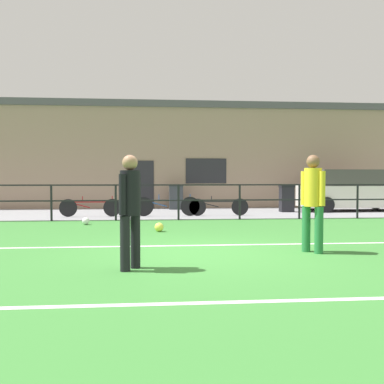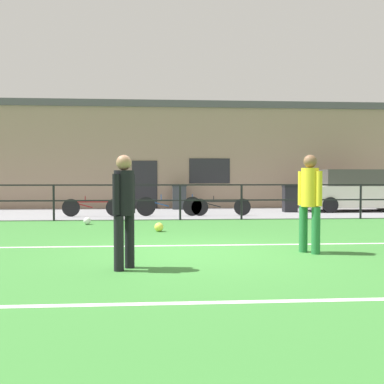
# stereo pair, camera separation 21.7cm
# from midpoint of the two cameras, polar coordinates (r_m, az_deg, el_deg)

# --- Properties ---
(ground) EXTENTS (60.00, 44.00, 0.04)m
(ground) POSITION_cam_midpoint_polar(r_m,az_deg,el_deg) (7.77, 1.00, -8.33)
(ground) COLOR #387A33
(field_line_touchline) EXTENTS (36.00, 0.11, 0.00)m
(field_line_touchline) POSITION_cam_midpoint_polar(r_m,az_deg,el_deg) (8.57, 0.53, -7.20)
(field_line_touchline) COLOR white
(field_line_touchline) RESTS_ON ground
(field_line_hash) EXTENTS (36.00, 0.11, 0.00)m
(field_line_hash) POSITION_cam_midpoint_polar(r_m,az_deg,el_deg) (4.79, 4.25, -14.61)
(field_line_hash) COLOR white
(field_line_hash) RESTS_ON ground
(pavement_strip) EXTENTS (48.00, 5.00, 0.02)m
(pavement_strip) POSITION_cam_midpoint_polar(r_m,az_deg,el_deg) (16.18, -1.57, -2.85)
(pavement_strip) COLOR gray
(pavement_strip) RESTS_ON ground
(perimeter_fence) EXTENTS (36.07, 0.07, 1.15)m
(perimeter_fence) POSITION_cam_midpoint_polar(r_m,az_deg,el_deg) (13.64, -1.15, -0.64)
(perimeter_fence) COLOR black
(perimeter_fence) RESTS_ON ground
(clubhouse_facade) EXTENTS (28.00, 2.56, 4.75)m
(clubhouse_facade) POSITION_cam_midpoint_polar(r_m,az_deg,el_deg) (19.85, -2.01, 4.89)
(clubhouse_facade) COLOR gray
(clubhouse_facade) RESTS_ON ground
(player_goalkeeper) EXTENTS (0.31, 0.41, 1.70)m
(player_goalkeeper) POSITION_cam_midpoint_polar(r_m,az_deg,el_deg) (6.34, -8.16, -1.68)
(player_goalkeeper) COLOR black
(player_goalkeeper) RESTS_ON ground
(player_striker) EXTENTS (0.34, 0.41, 1.78)m
(player_striker) POSITION_cam_midpoint_polar(r_m,az_deg,el_deg) (7.96, 16.32, -0.69)
(player_striker) COLOR #237038
(player_striker) RESTS_ON ground
(soccer_ball_match) EXTENTS (0.21, 0.21, 0.21)m
(soccer_ball_match) POSITION_cam_midpoint_polar(r_m,az_deg,el_deg) (12.70, -13.45, -3.79)
(soccer_ball_match) COLOR white
(soccer_ball_match) RESTS_ON ground
(soccer_ball_spare) EXTENTS (0.23, 0.23, 0.23)m
(soccer_ball_spare) POSITION_cam_midpoint_polar(r_m,az_deg,el_deg) (10.76, -3.90, -4.73)
(soccer_ball_spare) COLOR #E5E04C
(soccer_ball_spare) RESTS_ON ground
(parked_car_red) EXTENTS (4.17, 1.76, 1.66)m
(parked_car_red) POSITION_cam_midpoint_polar(r_m,az_deg,el_deg) (18.30, 21.42, 0.06)
(parked_car_red) COLOR silver
(parked_car_red) RESTS_ON pavement_strip
(bicycle_parked_0) EXTENTS (2.29, 0.04, 0.76)m
(bicycle_parked_0) POSITION_cam_midpoint_polar(r_m,az_deg,el_deg) (14.85, -2.68, -1.89)
(bicycle_parked_0) COLOR black
(bicycle_parked_0) RESTS_ON pavement_strip
(bicycle_parked_1) EXTENTS (2.10, 0.04, 0.71)m
(bicycle_parked_1) POSITION_cam_midpoint_polar(r_m,az_deg,el_deg) (15.03, -12.81, -2.01)
(bicycle_parked_1) COLOR black
(bicycle_parked_1) RESTS_ON pavement_strip
(bicycle_parked_3) EXTENTS (2.12, 0.04, 0.71)m
(bicycle_parked_3) POSITION_cam_midpoint_polar(r_m,az_deg,el_deg) (15.00, 4.33, -1.98)
(bicycle_parked_3) COLOR black
(bicycle_parked_3) RESTS_ON pavement_strip
(trash_bin_0) EXTENTS (0.53, 0.45, 1.04)m
(trash_bin_0) POSITION_cam_midpoint_polar(r_m,az_deg,el_deg) (17.00, 13.39, -0.86)
(trash_bin_0) COLOR black
(trash_bin_0) RESTS_ON pavement_strip
(trash_bin_1) EXTENTS (0.61, 0.51, 1.05)m
(trash_bin_1) POSITION_cam_midpoint_polar(r_m,az_deg,el_deg) (17.99, -1.38, -0.64)
(trash_bin_1) COLOR #33383D
(trash_bin_1) RESTS_ON pavement_strip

